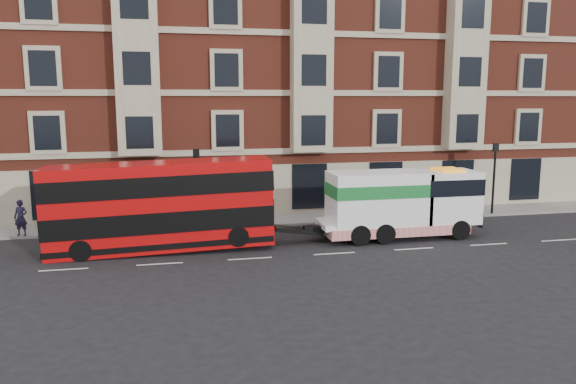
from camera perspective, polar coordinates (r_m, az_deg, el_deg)
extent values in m
plane|color=black|center=(26.55, 4.74, -6.26)|extent=(120.00, 120.00, 0.00)
cube|color=slate|center=(33.57, 1.06, -2.73)|extent=(90.00, 3.00, 0.15)
cube|color=maroon|center=(40.27, -0.65, 12.10)|extent=(45.00, 12.00, 18.00)
cylinder|color=black|center=(31.10, -9.21, 0.05)|extent=(0.14, 0.14, 4.00)
cube|color=black|center=(30.82, -9.31, 3.90)|extent=(0.35, 0.15, 0.50)
cylinder|color=black|center=(36.64, 20.17, 1.02)|extent=(0.14, 0.14, 4.00)
cube|color=black|center=(36.41, 20.36, 4.29)|extent=(0.35, 0.15, 0.50)
cube|color=#BD0A0B|center=(27.18, -12.81, -1.36)|extent=(10.43, 2.33, 4.10)
cube|color=black|center=(27.30, -12.77, -2.60)|extent=(10.47, 2.39, 0.98)
cube|color=black|center=(27.00, -12.90, 0.88)|extent=(10.47, 2.39, 0.93)
cylinder|color=black|center=(26.82, -20.31, -5.60)|extent=(0.97, 0.30, 0.97)
cylinder|color=black|center=(28.84, -19.73, -4.52)|extent=(0.97, 0.30, 0.97)
cylinder|color=black|center=(26.63, -5.07, -4.52)|extent=(0.97, 0.30, 0.97)
cylinder|color=black|center=(28.66, -5.58, -3.51)|extent=(0.97, 0.30, 0.97)
cube|color=white|center=(29.76, 11.08, -2.91)|extent=(8.38, 2.14, 0.28)
cube|color=white|center=(30.68, 15.80, -0.42)|extent=(2.98, 2.33, 2.70)
cube|color=white|center=(29.10, 9.13, -0.61)|extent=(5.03, 2.33, 2.70)
cube|color=#186F2C|center=(29.02, 9.16, 0.29)|extent=(5.07, 2.37, 0.65)
cube|color=red|center=(29.76, 10.73, -3.55)|extent=(7.45, 2.39, 0.51)
cylinder|color=black|center=(30.22, 17.06, -3.70)|extent=(1.02, 0.33, 1.02)
cylinder|color=black|center=(32.02, 15.24, -2.87)|extent=(1.02, 0.33, 1.02)
cylinder|color=black|center=(28.48, 9.81, -4.21)|extent=(1.02, 0.37, 1.02)
cylinder|color=black|center=(30.39, 8.34, -3.30)|extent=(1.02, 0.37, 1.02)
cylinder|color=black|center=(28.03, 7.32, -4.37)|extent=(1.02, 0.37, 1.02)
cylinder|color=black|center=(29.97, 6.00, -3.43)|extent=(1.02, 0.37, 1.02)
imported|color=#1E1933|center=(32.13, -25.51, -2.38)|extent=(0.77, 0.58, 1.88)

